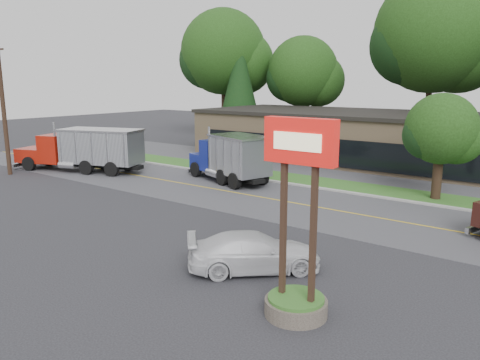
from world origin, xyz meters
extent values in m
plane|color=#38383E|center=(0.00, 0.00, 0.00)|extent=(140.00, 140.00, 0.00)
cube|color=#5D5D62|center=(0.00, 9.00, 0.00)|extent=(60.00, 8.00, 0.02)
cube|color=gold|center=(0.00, 9.00, 0.00)|extent=(60.00, 0.12, 0.01)
cube|color=#9E9E99|center=(0.00, 13.20, 0.00)|extent=(60.00, 0.30, 0.12)
cube|color=#276121|center=(0.00, 15.00, 0.00)|extent=(60.00, 3.40, 0.03)
cube|color=#5D5D62|center=(0.00, 20.00, 0.00)|extent=(60.00, 7.00, 0.02)
cube|color=tan|center=(2.00, 26.00, 2.00)|extent=(32.00, 12.00, 4.00)
cylinder|color=#382619|center=(-18.00, 3.50, 5.00)|extent=(0.32, 0.32, 10.00)
cylinder|color=#6B6054|center=(10.50, -2.50, 0.25)|extent=(1.90, 1.90, 0.50)
cylinder|color=#276121|center=(10.50, -2.50, 0.55)|extent=(1.70, 1.70, 0.10)
cube|color=#332116|center=(10.00, -2.50, 2.60)|extent=(0.16, 0.16, 5.00)
cube|color=#332116|center=(11.00, -2.50, 2.60)|extent=(0.16, 0.16, 5.00)
cube|color=red|center=(10.50, -2.50, 5.30)|extent=(2.20, 0.35, 1.30)
cube|color=beige|center=(10.50, -2.69, 5.30)|extent=(1.50, 0.04, 0.50)
cube|color=beige|center=(10.50, -2.31, 5.30)|extent=(1.50, 0.04, 0.50)
cylinder|color=#382619|center=(-20.00, 32.00, 2.82)|extent=(0.56, 0.56, 5.64)
sphere|color=#19340E|center=(-20.00, 32.00, 10.47)|extent=(10.31, 10.31, 10.31)
sphere|color=#19340E|center=(-18.07, 33.29, 9.18)|extent=(7.73, 7.73, 7.73)
sphere|color=black|center=(-21.61, 31.03, 9.51)|extent=(7.09, 7.09, 7.09)
cylinder|color=#382619|center=(-10.00, 34.00, 2.17)|extent=(0.56, 0.56, 4.34)
sphere|color=#19340E|center=(-10.00, 34.00, 8.06)|extent=(7.93, 7.93, 7.93)
sphere|color=#19340E|center=(-8.51, 34.99, 7.07)|extent=(5.95, 5.95, 5.95)
sphere|color=black|center=(-11.24, 33.26, 7.31)|extent=(5.46, 5.46, 5.46)
cylinder|color=#382619|center=(4.00, 34.00, 3.07)|extent=(0.56, 0.56, 6.15)
sphere|color=#19340E|center=(4.00, 34.00, 11.42)|extent=(11.25, 11.25, 11.25)
sphere|color=#19340E|center=(6.11, 35.41, 10.02)|extent=(8.43, 8.43, 8.43)
sphere|color=black|center=(2.24, 32.95, 10.37)|extent=(7.73, 7.73, 7.73)
cylinder|color=#382619|center=(-16.00, 30.00, 0.50)|extent=(0.44, 0.44, 1.00)
cone|color=black|center=(-16.00, 30.00, 6.69)|extent=(5.35, 5.35, 10.95)
cylinder|color=#382619|center=(10.00, 15.00, 1.14)|extent=(0.56, 0.56, 2.28)
sphere|color=#19340E|center=(10.00, 15.00, 4.23)|extent=(4.16, 4.16, 4.16)
sphere|color=#19340E|center=(10.78, 15.52, 3.71)|extent=(3.12, 3.12, 3.12)
sphere|color=black|center=(9.35, 14.61, 3.84)|extent=(2.86, 2.86, 2.86)
cube|color=black|center=(-14.63, 7.64, 0.57)|extent=(9.94, 4.26, 0.28)
cube|color=#A6190B|center=(-18.81, 6.20, 1.12)|extent=(3.05, 2.97, 1.10)
cube|color=#A6190B|center=(-16.93, 6.85, 1.72)|extent=(2.45, 2.85, 2.20)
cube|color=black|center=(-17.66, 6.59, 2.12)|extent=(0.74, 2.00, 0.90)
cube|color=silver|center=(-12.96, 8.22, 2.02)|extent=(6.56, 4.35, 2.50)
cube|color=silver|center=(-12.96, 8.22, 3.32)|extent=(6.75, 4.54, 0.12)
cylinder|color=black|center=(-18.97, 7.36, 0.57)|extent=(1.15, 0.69, 1.10)
cylinder|color=black|center=(-18.22, 5.18, 0.57)|extent=(1.15, 0.69, 1.10)
cylinder|color=black|center=(-12.91, 9.45, 0.57)|extent=(1.15, 0.69, 1.10)
cylinder|color=black|center=(-12.16, 7.27, 0.57)|extent=(1.15, 0.69, 1.10)
cube|color=black|center=(-2.98, 11.50, 0.57)|extent=(6.77, 3.02, 0.28)
cube|color=navy|center=(-5.79, 12.40, 1.12)|extent=(2.25, 2.68, 1.10)
cube|color=navy|center=(-4.52, 11.99, 1.72)|extent=(1.85, 2.65, 2.20)
cube|color=black|center=(-5.01, 12.15, 2.12)|extent=(0.70, 2.02, 0.90)
cube|color=silver|center=(-1.85, 11.14, 2.02)|extent=(4.63, 3.62, 2.50)
cube|color=silver|center=(-1.85, 11.14, 3.32)|extent=(4.81, 3.80, 0.12)
cylinder|color=black|center=(-5.30, 13.45, 0.57)|extent=(1.15, 0.67, 1.10)
cylinder|color=black|center=(-6.00, 11.26, 0.57)|extent=(1.15, 0.67, 1.10)
cylinder|color=black|center=(-1.22, 12.15, 0.57)|extent=(1.15, 0.67, 1.10)
cylinder|color=black|center=(-1.92, 9.96, 0.57)|extent=(1.15, 0.67, 1.10)
imported|color=silver|center=(7.50, -0.43, 0.72)|extent=(4.95, 4.88, 1.43)
camera|label=1|loc=(16.95, -13.94, 6.93)|focal=35.00mm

